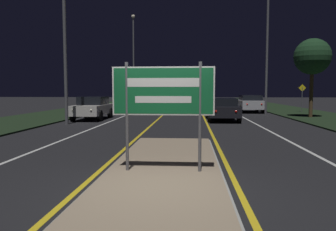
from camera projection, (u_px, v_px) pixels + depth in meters
ground_plane at (159, 188)px, 6.24m from camera, size 160.00×160.00×0.00m
median_island at (163, 173)px, 7.21m from camera, size 2.63×9.89×0.10m
verge_left at (67, 113)px, 26.78m from camera, size 5.00×100.00×0.08m
verge_right at (305, 114)px, 25.46m from camera, size 5.00×100.00×0.08m
centre_line_yellow_left at (169, 110)px, 31.20m from camera, size 0.12×70.00×0.01m
centre_line_yellow_right at (200, 110)px, 31.00m from camera, size 0.12×70.00×0.01m
lane_line_white_left at (141, 110)px, 31.39m from camera, size 0.12×70.00×0.01m
lane_line_white_right at (229, 110)px, 30.81m from camera, size 0.12×70.00×0.01m
edge_line_white_left at (110, 109)px, 31.60m from camera, size 0.10×70.00×0.01m
edge_line_white_right at (261, 110)px, 30.60m from camera, size 0.10×70.00×0.01m
highway_sign at (163, 95)px, 7.07m from camera, size 2.22×0.07×2.38m
streetlight_left_near at (64, 19)px, 17.54m from camera, size 0.48×0.48×9.27m
streetlight_left_far at (134, 52)px, 39.21m from camera, size 0.45×0.45×10.83m
streetlight_right_near at (268, 28)px, 25.13m from camera, size 0.55×0.55×10.21m
car_receding_0 at (222, 109)px, 20.16m from camera, size 1.91×4.46×1.38m
car_receding_1 at (250, 103)px, 27.69m from camera, size 1.97×4.25×1.46m
car_approaching_0 at (93, 107)px, 20.96m from camera, size 1.88×4.11×1.46m
car_approaching_1 at (163, 100)px, 35.50m from camera, size 1.96×4.23×1.53m
car_approaching_2 at (150, 98)px, 49.06m from camera, size 1.98×4.69×1.38m
warning_sign at (302, 95)px, 27.08m from camera, size 0.60×0.06×2.27m
roadside_palm_right at (312, 57)px, 21.38m from camera, size 2.35×2.35×5.16m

